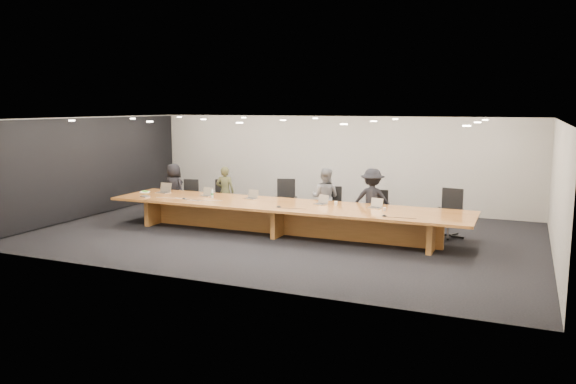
% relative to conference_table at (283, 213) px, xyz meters
% --- Properties ---
extents(ground, '(12.00, 12.00, 0.00)m').
position_rel_conference_table_xyz_m(ground, '(0.00, 0.00, -0.52)').
color(ground, black).
rests_on(ground, ground).
extents(back_wall, '(12.00, 0.02, 2.80)m').
position_rel_conference_table_xyz_m(back_wall, '(0.00, 4.00, 0.88)').
color(back_wall, silver).
rests_on(back_wall, ground).
extents(left_wall_panel, '(0.08, 7.84, 2.74)m').
position_rel_conference_table_xyz_m(left_wall_panel, '(-5.94, 0.00, 0.85)').
color(left_wall_panel, black).
rests_on(left_wall_panel, ground).
extents(conference_table, '(9.00, 1.80, 0.75)m').
position_rel_conference_table_xyz_m(conference_table, '(0.00, 0.00, 0.00)').
color(conference_table, brown).
rests_on(conference_table, ground).
extents(chair_far_left, '(0.64, 0.64, 1.03)m').
position_rel_conference_table_xyz_m(chair_far_left, '(-3.47, 1.19, -0.01)').
color(chair_far_left, black).
rests_on(chair_far_left, ground).
extents(chair_left, '(0.64, 0.64, 1.06)m').
position_rel_conference_table_xyz_m(chair_left, '(-2.60, 1.28, 0.01)').
color(chair_left, black).
rests_on(chair_left, ground).
extents(chair_mid_left, '(0.75, 0.75, 1.18)m').
position_rel_conference_table_xyz_m(chair_mid_left, '(-0.53, 1.35, 0.07)').
color(chair_mid_left, black).
rests_on(chair_mid_left, ground).
extents(chair_mid_right, '(0.67, 0.67, 1.07)m').
position_rel_conference_table_xyz_m(chair_mid_right, '(0.86, 1.21, 0.01)').
color(chair_mid_right, black).
rests_on(chair_mid_right, ground).
extents(chair_right, '(0.63, 0.63, 1.03)m').
position_rel_conference_table_xyz_m(chair_right, '(2.05, 1.34, -0.01)').
color(chair_right, black).
rests_on(chair_right, ground).
extents(chair_far_right, '(0.70, 0.70, 1.19)m').
position_rel_conference_table_xyz_m(chair_far_right, '(3.76, 1.20, 0.07)').
color(chair_far_right, black).
rests_on(chair_far_right, ground).
extents(person_a, '(0.79, 0.60, 1.46)m').
position_rel_conference_table_xyz_m(person_a, '(-3.97, 1.19, 0.21)').
color(person_a, black).
rests_on(person_a, ground).
extents(person_b, '(0.58, 0.44, 1.44)m').
position_rel_conference_table_xyz_m(person_b, '(-2.33, 1.28, 0.20)').
color(person_b, '#35351D').
rests_on(person_b, ground).
extents(person_c, '(0.75, 0.58, 1.52)m').
position_rel_conference_table_xyz_m(person_c, '(0.64, 1.25, 0.24)').
color(person_c, slate).
rests_on(person_c, ground).
extents(person_d, '(1.09, 0.72, 1.58)m').
position_rel_conference_table_xyz_m(person_d, '(1.92, 1.12, 0.27)').
color(person_d, black).
rests_on(person_d, ground).
extents(laptop_a, '(0.37, 0.28, 0.28)m').
position_rel_conference_table_xyz_m(laptop_a, '(-3.71, 0.29, 0.37)').
color(laptop_a, '#B6A68B').
rests_on(laptop_a, conference_table).
extents(laptop_b, '(0.31, 0.24, 0.23)m').
position_rel_conference_table_xyz_m(laptop_b, '(-2.36, 0.30, 0.34)').
color(laptop_b, '#BAAC8E').
rests_on(laptop_b, conference_table).
extents(laptop_c, '(0.35, 0.28, 0.24)m').
position_rel_conference_table_xyz_m(laptop_c, '(-1.06, 0.35, 0.35)').
color(laptop_c, tan).
rests_on(laptop_c, conference_table).
extents(laptop_d, '(0.36, 0.32, 0.24)m').
position_rel_conference_table_xyz_m(laptop_d, '(0.86, 0.29, 0.35)').
color(laptop_d, tan).
rests_on(laptop_d, conference_table).
extents(laptop_e, '(0.33, 0.27, 0.23)m').
position_rel_conference_table_xyz_m(laptop_e, '(2.20, 0.32, 0.35)').
color(laptop_e, tan).
rests_on(laptop_e, conference_table).
extents(water_bottle, '(0.09, 0.09, 0.21)m').
position_rel_conference_table_xyz_m(water_bottle, '(-2.05, 0.10, 0.33)').
color(water_bottle, silver).
rests_on(water_bottle, conference_table).
extents(amber_mug, '(0.10, 0.10, 0.11)m').
position_rel_conference_table_xyz_m(amber_mug, '(-2.06, 0.15, 0.29)').
color(amber_mug, brown).
rests_on(amber_mug, conference_table).
extents(paper_cup_near, '(0.10, 0.10, 0.09)m').
position_rel_conference_table_xyz_m(paper_cup_near, '(1.23, 0.36, 0.28)').
color(paper_cup_near, white).
rests_on(paper_cup_near, conference_table).
extents(paper_cup_far, '(0.08, 0.08, 0.08)m').
position_rel_conference_table_xyz_m(paper_cup_far, '(2.49, 0.06, 0.27)').
color(paper_cup_far, silver).
rests_on(paper_cup_far, conference_table).
extents(notepad, '(0.30, 0.27, 0.01)m').
position_rel_conference_table_xyz_m(notepad, '(-4.25, 0.20, 0.24)').
color(notepad, white).
rests_on(notepad, conference_table).
extents(lime_gadget, '(0.18, 0.14, 0.03)m').
position_rel_conference_table_xyz_m(lime_gadget, '(-4.24, 0.20, 0.26)').
color(lime_gadget, '#5CC935').
rests_on(lime_gadget, notepad).
extents(av_box, '(0.25, 0.21, 0.03)m').
position_rel_conference_table_xyz_m(av_box, '(-3.74, -0.47, 0.25)').
color(av_box, '#ACACB1').
rests_on(av_box, conference_table).
extents(mic_left, '(0.12, 0.12, 0.03)m').
position_rel_conference_table_xyz_m(mic_left, '(-2.64, -0.31, 0.24)').
color(mic_left, black).
rests_on(mic_left, conference_table).
extents(mic_center, '(0.14, 0.14, 0.03)m').
position_rel_conference_table_xyz_m(mic_center, '(0.08, -0.44, 0.25)').
color(mic_center, black).
rests_on(mic_center, conference_table).
extents(mic_right, '(0.13, 0.13, 0.03)m').
position_rel_conference_table_xyz_m(mic_right, '(2.62, -0.54, 0.24)').
color(mic_right, black).
rests_on(mic_right, conference_table).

